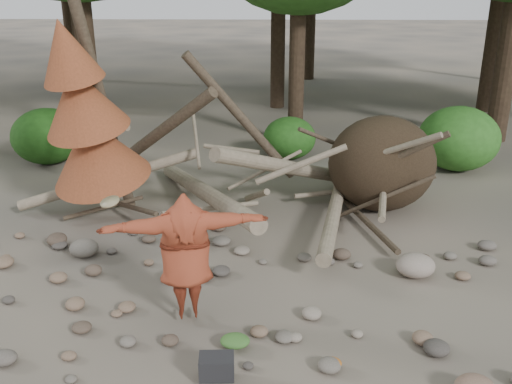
{
  "coord_description": "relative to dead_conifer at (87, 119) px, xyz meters",
  "views": [
    {
      "loc": [
        0.35,
        -6.93,
        4.6
      ],
      "look_at": [
        0.1,
        1.5,
        1.4
      ],
      "focal_mm": 40.0,
      "sensor_mm": 36.0,
      "label": 1
    }
  ],
  "objects": [
    {
      "name": "ground",
      "position": [
        3.12,
        -3.37,
        -2.11
      ],
      "size": [
        120.0,
        120.0,
        0.0
      ],
      "primitive_type": "plane",
      "color": "#514C44",
      "rests_on": "ground"
    },
    {
      "name": "deadfall_pile",
      "position": [
        5.13,
        0.87,
        -1.16
      ],
      "size": [
        8.55,
        5.24,
        3.3
      ],
      "color": "#332619",
      "rests_on": "ground"
    },
    {
      "name": "dead_conifer",
      "position": [
        0.0,
        0.0,
        0.0
      ],
      "size": [
        2.06,
        2.16,
        4.35
      ],
      "color": "#4C3F30",
      "rests_on": "ground"
    },
    {
      "name": "bush_left",
      "position": [
        -2.38,
        3.83,
        -1.39
      ],
      "size": [
        1.8,
        1.8,
        1.44
      ],
      "primitive_type": "ellipsoid",
      "color": "#1E4E14",
      "rests_on": "ground"
    },
    {
      "name": "bush_mid",
      "position": [
        3.92,
        4.43,
        -1.55
      ],
      "size": [
        1.4,
        1.4,
        1.12
      ],
      "primitive_type": "ellipsoid",
      "color": "#29631C",
      "rests_on": "ground"
    },
    {
      "name": "bush_right",
      "position": [
        8.12,
        3.63,
        -1.31
      ],
      "size": [
        2.0,
        2.0,
        1.6
      ],
      "primitive_type": "ellipsoid",
      "color": "#337524",
      "rests_on": "ground"
    },
    {
      "name": "frisbee_thrower",
      "position": [
        2.29,
        -3.33,
        -1.1
      ],
      "size": [
        2.46,
        1.17,
        1.85
      ],
      "color": "maroon",
      "rests_on": "ground"
    },
    {
      "name": "backpack",
      "position": [
        2.82,
        -4.65,
        -1.97
      ],
      "size": [
        0.44,
        0.31,
        0.28
      ],
      "primitive_type": "cube",
      "rotation": [
        0.0,
        0.0,
        0.07
      ],
      "color": "black",
      "rests_on": "ground"
    },
    {
      "name": "cloth_green",
      "position": [
        3.0,
        -4.02,
        -2.04
      ],
      "size": [
        0.39,
        0.33,
        0.15
      ],
      "primitive_type": "ellipsoid",
      "color": "#386729",
      "rests_on": "ground"
    },
    {
      "name": "cloth_orange",
      "position": [
        4.21,
        -4.41,
        -2.06
      ],
      "size": [
        0.29,
        0.24,
        0.1
      ],
      "primitive_type": "ellipsoid",
      "color": "#AD5C1D",
      "rests_on": "ground"
    },
    {
      "name": "boulder_mid_right",
      "position": [
        5.82,
        -1.98,
        -1.92
      ],
      "size": [
        0.63,
        0.57,
        0.38
      ],
      "primitive_type": "ellipsoid",
      "color": "gray",
      "rests_on": "ground"
    },
    {
      "name": "boulder_mid_left",
      "position": [
        0.19,
        -1.44,
        -1.96
      ],
      "size": [
        0.51,
        0.46,
        0.3
      ],
      "primitive_type": "ellipsoid",
      "color": "#676157",
      "rests_on": "ground"
    }
  ]
}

